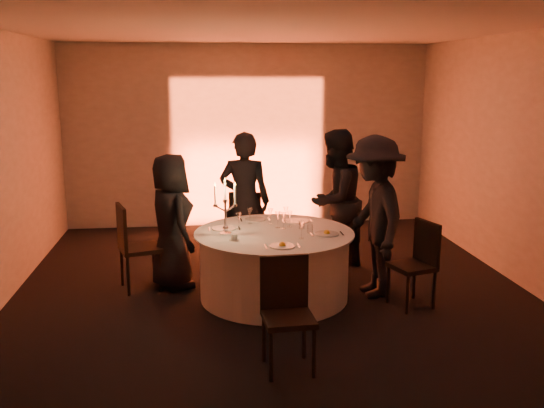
{
  "coord_description": "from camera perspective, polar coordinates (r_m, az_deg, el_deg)",
  "views": [
    {
      "loc": [
        -0.82,
        -6.54,
        2.51
      ],
      "look_at": [
        0.0,
        0.2,
        1.05
      ],
      "focal_mm": 40.0,
      "sensor_mm": 36.0,
      "label": 1
    }
  ],
  "objects": [
    {
      "name": "wine_glass_f",
      "position": [
        7.13,
        -0.14,
        -0.84
      ],
      "size": [
        0.07,
        0.07,
        0.19
      ],
      "color": "white",
      "rests_on": "banquet_table"
    },
    {
      "name": "guest_left",
      "position": [
        7.25,
        -9.47,
        -1.64
      ],
      "size": [
        0.78,
        0.92,
        1.61
      ],
      "primitive_type": "imported",
      "rotation": [
        0.0,
        0.0,
        1.98
      ],
      "color": "black",
      "rests_on": "floor"
    },
    {
      "name": "wall_right",
      "position": [
        7.64,
        23.19,
        3.56
      ],
      "size": [
        0.0,
        7.0,
        7.0
      ],
      "primitive_type": "plane",
      "rotation": [
        1.57,
        0.0,
        -1.57
      ],
      "color": "#ADA9A1",
      "rests_on": "floor"
    },
    {
      "name": "floor",
      "position": [
        7.05,
        0.2,
        -8.72
      ],
      "size": [
        7.0,
        7.0,
        0.0
      ],
      "primitive_type": "plane",
      "color": "black",
      "rests_on": "ground"
    },
    {
      "name": "wine_glass_d",
      "position": [
        6.92,
        1.09,
        -1.24
      ],
      "size": [
        0.07,
        0.07,
        0.19
      ],
      "color": "white",
      "rests_on": "banquet_table"
    },
    {
      "name": "tumbler_a",
      "position": [
        6.95,
        2.81,
        -1.98
      ],
      "size": [
        0.07,
        0.07,
        0.09
      ],
      "primitive_type": "cylinder",
      "color": "white",
      "rests_on": "banquet_table"
    },
    {
      "name": "wine_glass_e",
      "position": [
        6.91,
        -3.14,
        -1.27
      ],
      "size": [
        0.07,
        0.07,
        0.19
      ],
      "color": "white",
      "rests_on": "banquet_table"
    },
    {
      "name": "coffee_cup",
      "position": [
        6.49,
        -3.57,
        -3.16
      ],
      "size": [
        0.11,
        0.11,
        0.07
      ],
      "color": "silver",
      "rests_on": "banquet_table"
    },
    {
      "name": "chair_left",
      "position": [
        7.29,
        -12.98,
        -3.51
      ],
      "size": [
        0.56,
        0.56,
        1.03
      ],
      "rotation": [
        0.0,
        0.0,
        1.87
      ],
      "color": "black",
      "rests_on": "floor"
    },
    {
      "name": "plate_back_left",
      "position": [
        7.37,
        -1.61,
        -1.46
      ],
      "size": [
        0.35,
        0.25,
        0.01
      ],
      "color": "silver",
      "rests_on": "banquet_table"
    },
    {
      "name": "banquet_table",
      "position": [
        6.92,
        0.2,
        -5.74
      ],
      "size": [
        1.8,
        1.8,
        0.77
      ],
      "color": "black",
      "rests_on": "floor"
    },
    {
      "name": "ceiling",
      "position": [
        6.61,
        0.22,
        16.4
      ],
      "size": [
        7.0,
        7.0,
        0.0
      ],
      "primitive_type": "plane",
      "rotation": [
        3.14,
        0.0,
        0.0
      ],
      "color": "silver",
      "rests_on": "wall_back"
    },
    {
      "name": "guest_back_right",
      "position": [
        7.82,
        5.92,
        0.31
      ],
      "size": [
        1.12,
        1.12,
        1.83
      ],
      "primitive_type": "imported",
      "rotation": [
        0.0,
        0.0,
        -2.37
      ],
      "color": "black",
      "rests_on": "floor"
    },
    {
      "name": "plate_right",
      "position": [
        6.73,
        5.18,
        -2.73
      ],
      "size": [
        0.36,
        0.27,
        0.08
      ],
      "color": "silver",
      "rests_on": "banquet_table"
    },
    {
      "name": "wine_glass_a",
      "position": [
        6.97,
        0.55,
        -1.15
      ],
      "size": [
        0.07,
        0.07,
        0.19
      ],
      "color": "white",
      "rests_on": "banquet_table"
    },
    {
      "name": "wine_glass_c",
      "position": [
        7.15,
        -2.1,
        -0.82
      ],
      "size": [
        0.07,
        0.07,
        0.19
      ],
      "color": "white",
      "rests_on": "banquet_table"
    },
    {
      "name": "candelabra",
      "position": [
        6.67,
        -4.41,
        -1.03
      ],
      "size": [
        0.27,
        0.13,
        0.64
      ],
      "color": "white",
      "rests_on": "banquet_table"
    },
    {
      "name": "wall_front",
      "position": [
        3.3,
        7.83,
        -5.75
      ],
      "size": [
        7.0,
        0.0,
        7.0
      ],
      "primitive_type": "plane",
      "rotation": [
        -1.57,
        0.0,
        0.0
      ],
      "color": "#ADA9A1",
      "rests_on": "floor"
    },
    {
      "name": "chair_front",
      "position": [
        5.3,
        1.38,
        -9.59
      ],
      "size": [
        0.45,
        0.45,
        0.97
      ],
      "rotation": [
        0.0,
        0.0,
        0.05
      ],
      "color": "black",
      "rests_on": "floor"
    },
    {
      "name": "chair_back_left",
      "position": [
        8.22,
        -2.5,
        -1.65
      ],
      "size": [
        0.48,
        0.48,
        0.98
      ],
      "rotation": [
        0.0,
        0.0,
        3.01
      ],
      "color": "black",
      "rests_on": "floor"
    },
    {
      "name": "wine_glass_g",
      "position": [
        6.52,
        2.79,
        -2.09
      ],
      "size": [
        0.07,
        0.07,
        0.19
      ],
      "color": "white",
      "rests_on": "banquet_table"
    },
    {
      "name": "chair_right",
      "position": [
        6.83,
        13.59,
        -5.05
      ],
      "size": [
        0.52,
        0.52,
        0.94
      ],
      "rotation": [
        0.0,
        0.0,
        -1.27
      ],
      "color": "black",
      "rests_on": "floor"
    },
    {
      "name": "wine_glass_h",
      "position": [
        7.0,
        1.68,
        -1.09
      ],
      "size": [
        0.07,
        0.07,
        0.19
      ],
      "color": "white",
      "rests_on": "banquet_table"
    },
    {
      "name": "uplighter_fixture",
      "position": [
        10.07,
        -2.06,
        -2.01
      ],
      "size": [
        0.25,
        0.12,
        0.1
      ],
      "primitive_type": "cube",
      "color": "black",
      "rests_on": "floor"
    },
    {
      "name": "guest_back_left",
      "position": [
        7.83,
        -2.59,
        0.26
      ],
      "size": [
        0.73,
        0.56,
        1.8
      ],
      "primitive_type": "imported",
      "rotation": [
        0.0,
        0.0,
        2.92
      ],
      "color": "black",
      "rests_on": "floor"
    },
    {
      "name": "wall_back",
      "position": [
        10.12,
        -2.27,
        6.4
      ],
      "size": [
        7.0,
        0.0,
        7.0
      ],
      "primitive_type": "plane",
      "rotation": [
        1.57,
        0.0,
        0.0
      ],
      "color": "#ADA9A1",
      "rests_on": "floor"
    },
    {
      "name": "plate_back_right",
      "position": [
        7.3,
        2.38,
        -1.6
      ],
      "size": [
        0.35,
        0.29,
        0.01
      ],
      "color": "silver",
      "rests_on": "banquet_table"
    },
    {
      "name": "wine_glass_b",
      "position": [
        7.22,
        1.31,
        -0.68
      ],
      "size": [
        0.07,
        0.07,
        0.19
      ],
      "color": "white",
      "rests_on": "banquet_table"
    },
    {
      "name": "plate_left",
      "position": [
        6.96,
        -4.51,
        -2.32
      ],
      "size": [
        0.36,
        0.28,
        0.01
      ],
      "color": "silver",
      "rests_on": "banquet_table"
    },
    {
      "name": "guest_right",
      "position": [
        6.97,
        9.6,
        -1.18
      ],
      "size": [
        0.73,
        1.22,
        1.85
      ],
      "primitive_type": "imported",
      "rotation": [
        0.0,
        0.0,
        -1.54
      ],
      "color": "black",
      "rests_on": "floor"
    },
    {
      "name": "tumbler_b",
      "position": [
        6.79,
        3.61,
        -2.35
      ],
      "size": [
        0.07,
        0.07,
        0.09
      ],
      "primitive_type": "cylinder",
      "color": "white",
      "rests_on": "banquet_table"
    },
    {
      "name": "plate_front",
      "position": [
        6.24,
        0.97,
        -3.89
      ],
      "size": [
        0.36,
        0.27,
        0.08
      ],
      "color": "silver",
      "rests_on": "banquet_table"
    },
    {
      "name": "chair_back_right",
      "position": [
        7.97,
        6.17,
        -2.39
      ],
      "size": [
        0.57,
        0.57,
        0.93
      ],
      "rotation": [
        0.0,
        0.0,
        -2.42
      ],
      "color": "black",
      "rests_on": "floor"
    }
  ]
}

